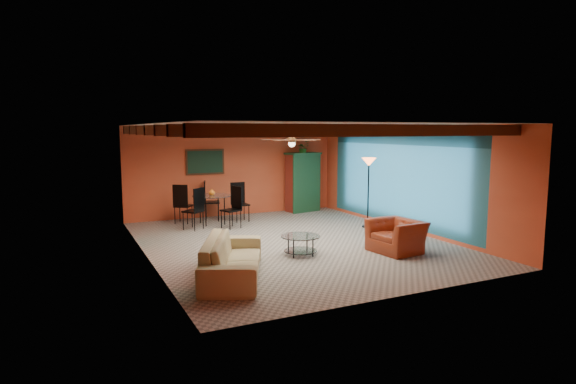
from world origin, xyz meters
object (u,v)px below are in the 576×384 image
floor_lamp (368,193)px  vase (212,181)px  dining_table (212,204)px  armchair (397,236)px  sofa (233,258)px  armoire (303,183)px  coffee_table (300,245)px  potted_plant (303,148)px

floor_lamp → vase: floor_lamp is taller
dining_table → armchair: bearing=-60.3°
armchair → vase: size_ratio=5.79×
armchair → vase: (-2.66, 4.66, 0.86)m
sofa → armoire: 7.10m
armoire → floor_lamp: floor_lamp is taller
armchair → dining_table: bearing=-156.7°
floor_lamp → vase: 4.26m
sofa → coffee_table: (1.76, 0.81, -0.14)m
armchair → coffee_table: armchair is taller
dining_table → armoire: (3.23, 0.80, 0.35)m
coffee_table → sofa: bearing=-155.2°
sofa → armchair: (3.72, 0.16, -0.01)m
armchair → armoire: armoire is taller
floor_lamp → potted_plant: (-0.40, 3.01, 1.10)m
sofa → potted_plant: size_ratio=5.50×
sofa → armoire: (4.30, 5.62, 0.56)m
coffee_table → potted_plant: size_ratio=1.89×
sofa → coffee_table: bearing=-41.2°
dining_table → floor_lamp: bearing=-31.4°
floor_lamp → coffee_table: bearing=-148.5°
armchair → dining_table: size_ratio=0.49×
sofa → vase: (1.06, 4.82, 0.85)m
armchair → potted_plant: size_ratio=2.43×
floor_lamp → potted_plant: potted_plant is taller
potted_plant → dining_table: bearing=-166.1°
armchair → floor_lamp: size_ratio=0.56×
dining_table → potted_plant: bearing=13.9°
potted_plant → vase: (-3.23, -0.80, -0.83)m
floor_lamp → potted_plant: size_ratio=4.30×
armchair → dining_table: dining_table is taller
dining_table → vase: vase is taller
dining_table → coffee_table: bearing=-80.2°
sofa → dining_table: dining_table is taller
coffee_table → vase: 4.19m
armchair → dining_table: 5.37m
coffee_table → armoire: armoire is taller
coffee_table → armoire: bearing=62.2°
sofa → vase: bearing=11.6°
armchair → dining_table: (-2.66, 4.66, 0.21)m
coffee_table → potted_plant: (2.54, 4.81, 1.82)m
sofa → armoire: size_ratio=1.32×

